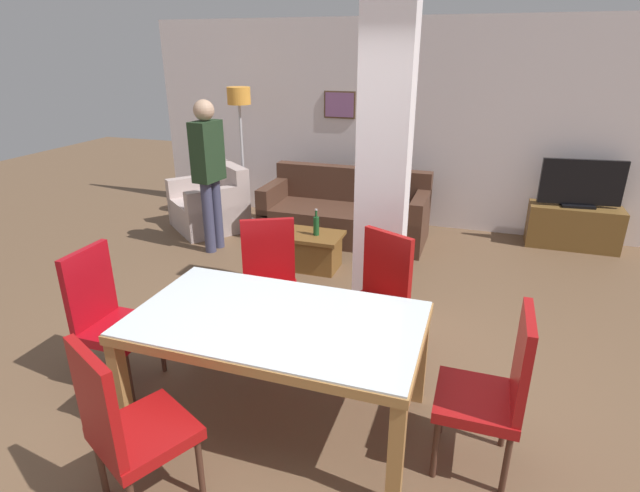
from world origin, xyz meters
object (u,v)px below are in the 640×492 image
object	(u,v)px
floor_lamp	(240,110)
dining_chair_far_right	(377,294)
dining_chair_near_left	(126,424)
dining_chair_far_left	(270,279)
coffee_table	(313,251)
dining_chair_head_right	(494,387)
tv_stand	(573,227)
dining_table	(277,337)
sofa	(345,216)
tv_screen	(582,184)
bottle	(316,225)
armchair	(212,207)
standing_person	(208,166)
dining_chair_head_left	(107,313)

from	to	relation	value
floor_lamp	dining_chair_far_right	bearing A→B (deg)	-47.49
dining_chair_near_left	dining_chair_far_left	bearing A→B (deg)	116.49
dining_chair_far_left	dining_chair_far_right	distance (m)	0.90
coffee_table	floor_lamp	size ratio (longest dim) A/B	0.35
dining_chair_head_right	tv_stand	world-z (taller)	dining_chair_head_right
dining_table	dining_chair_head_right	distance (m)	1.32
floor_lamp	sofa	bearing A→B (deg)	-5.89
dining_chair_far_left	tv_screen	distance (m)	4.14
dining_table	tv_screen	world-z (taller)	tv_screen
dining_chair_far_left	tv_screen	size ratio (longest dim) A/B	1.10
dining_chair_head_right	bottle	distance (m)	3.02
dining_chair_far_left	tv_stand	bearing A→B (deg)	-157.42
sofa	armchair	world-z (taller)	sofa
dining_chair_far_left	dining_chair_far_right	size ratio (longest dim) A/B	1.00
dining_table	standing_person	size ratio (longest dim) A/B	1.01
tv_screen	coffee_table	bearing A→B (deg)	23.21
dining_chair_near_left	dining_chair_head_left	bearing A→B (deg)	160.64
dining_chair_far_left	dining_chair_head_left	world-z (taller)	same
tv_screen	dining_chair_near_left	bearing A→B (deg)	54.58
dining_chair_head_left	sofa	distance (m)	3.56
dining_table	dining_chair_far_left	bearing A→B (deg)	116.52
tv_screen	sofa	bearing A→B (deg)	4.82
dining_table	coffee_table	size ratio (longest dim) A/B	2.82
sofa	tv_stand	distance (m)	2.83
coffee_table	standing_person	size ratio (longest dim) A/B	0.36
dining_chair_far_left	armchair	bearing A→B (deg)	-77.35
floor_lamp	dining_chair_head_right	bearing A→B (deg)	-47.10
tv_screen	standing_person	world-z (taller)	standing_person
armchair	tv_stand	distance (m)	4.68
dining_chair_near_left	coffee_table	distance (m)	3.31
dining_chair_near_left	bottle	distance (m)	3.27
dining_chair_head_right	floor_lamp	distance (m)	5.03
dining_chair_near_left	armchair	bearing A→B (deg)	141.25
dining_chair_far_right	tv_screen	size ratio (longest dim) A/B	1.10
dining_table	sofa	world-z (taller)	sofa
dining_chair_far_left	dining_chair_far_right	world-z (taller)	same
dining_table	armchair	xyz separation A→B (m)	(-2.36, 3.24, -0.33)
armchair	tv_screen	bearing A→B (deg)	-131.33
bottle	dining_chair_far_left	bearing A→B (deg)	-86.16
dining_table	sofa	xyz separation A→B (m)	(-0.52, 3.46, -0.33)
coffee_table	dining_chair_near_left	bearing A→B (deg)	-87.51
dining_table	floor_lamp	bearing A→B (deg)	119.42
bottle	dining_table	bearing A→B (deg)	-77.03
dining_chair_far_right	tv_screen	bearing A→B (deg)	-93.72
dining_chair_near_left	sofa	size ratio (longest dim) A/B	0.50
dining_chair_near_left	armchair	xyz separation A→B (m)	(-1.91, 4.14, -0.26)
dining_chair_far_right	dining_chair_head_right	bearing A→B (deg)	160.46
dining_chair_near_left	bottle	size ratio (longest dim) A/B	3.46
dining_chair_head_right	bottle	size ratio (longest dim) A/B	3.46
dining_chair_far_right	tv_stand	distance (m)	3.61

